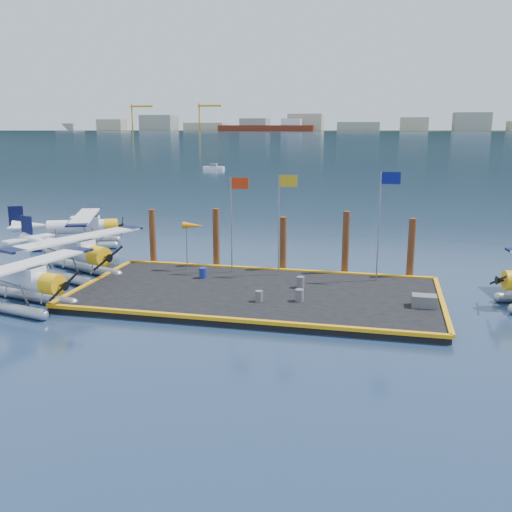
{
  "coord_description": "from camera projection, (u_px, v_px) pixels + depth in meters",
  "views": [
    {
      "loc": [
        6.78,
        -30.09,
        9.54
      ],
      "look_at": [
        -0.52,
        2.0,
        1.95
      ],
      "focal_mm": 40.0,
      "sensor_mm": 36.0,
      "label": 1
    }
  ],
  "objects": [
    {
      "name": "ground",
      "position": [
        257.0,
        298.0,
        32.2
      ],
      "size": [
        4000.0,
        4000.0,
        0.0
      ],
      "primitive_type": "plane",
      "color": "navy",
      "rests_on": "ground"
    },
    {
      "name": "drum_3",
      "position": [
        259.0,
        296.0,
        30.17
      ],
      "size": [
        0.41,
        0.41,
        0.58
      ],
      "primitive_type": "cylinder",
      "color": "#58585D",
      "rests_on": "dock"
    },
    {
      "name": "crate",
      "position": [
        424.0,
        301.0,
        29.28
      ],
      "size": [
        1.24,
        0.82,
        0.62
      ],
      "primitive_type": "cube",
      "color": "#58585D",
      "rests_on": "dock"
    },
    {
      "name": "seaplane_a",
      "position": [
        20.0,
        282.0,
        30.17
      ],
      "size": [
        8.47,
        9.19,
        3.25
      ],
      "rotation": [
        0.0,
        0.0,
        -1.8
      ],
      "color": "#9B9FA9",
      "rests_on": "ground"
    },
    {
      "name": "flagpole_red",
      "position": [
        235.0,
        210.0,
        35.32
      ],
      "size": [
        1.14,
        0.08,
        6.0
      ],
      "color": "gray",
      "rests_on": "dock"
    },
    {
      "name": "piling_2",
      "position": [
        283.0,
        246.0,
        36.8
      ],
      "size": [
        0.44,
        0.44,
        3.8
      ],
      "primitive_type": "cylinder",
      "color": "#452713",
      "rests_on": "ground"
    },
    {
      "name": "drum_0",
      "position": [
        203.0,
        273.0,
        34.8
      ],
      "size": [
        0.45,
        0.45,
        0.63
      ],
      "primitive_type": "cylinder",
      "color": "navy",
      "rests_on": "dock"
    },
    {
      "name": "piling_3",
      "position": [
        346.0,
        245.0,
        35.88
      ],
      "size": [
        0.44,
        0.44,
        4.3
      ],
      "primitive_type": "cylinder",
      "color": "#452713",
      "rests_on": "ground"
    },
    {
      "name": "far_backdrop",
      "position": [
        472.0,
        125.0,
        1629.1
      ],
      "size": [
        3050.0,
        2050.0,
        810.0
      ],
      "color": "black",
      "rests_on": "ground"
    },
    {
      "name": "flagpole_yellow",
      "position": [
        282.0,
        210.0,
        34.65
      ],
      "size": [
        1.14,
        0.08,
        6.2
      ],
      "color": "gray",
      "rests_on": "dock"
    },
    {
      "name": "seaplane_c",
      "position": [
        81.0,
        229.0,
        45.3
      ],
      "size": [
        8.86,
        9.37,
        3.39
      ],
      "rotation": [
        0.0,
        0.0,
        -1.19
      ],
      "color": "#9B9FA9",
      "rests_on": "ground"
    },
    {
      "name": "flagpole_blue",
      "position": [
        383.0,
        210.0,
        33.31
      ],
      "size": [
        1.14,
        0.08,
        6.5
      ],
      "color": "gray",
      "rests_on": "dock"
    },
    {
      "name": "piling_1",
      "position": [
        216.0,
        240.0,
        37.73
      ],
      "size": [
        0.44,
        0.44,
        4.2
      ],
      "primitive_type": "cylinder",
      "color": "#452713",
      "rests_on": "ground"
    },
    {
      "name": "windsock",
      "position": [
        193.0,
        227.0,
        36.18
      ],
      "size": [
        1.4,
        0.44,
        3.12
      ],
      "color": "gray",
      "rests_on": "dock"
    },
    {
      "name": "piling_4",
      "position": [
        411.0,
        250.0,
        35.05
      ],
      "size": [
        0.44,
        0.44,
        4.0
      ],
      "primitive_type": "cylinder",
      "color": "#452713",
      "rests_on": "ground"
    },
    {
      "name": "dock_bumpers",
      "position": [
        257.0,
        289.0,
        32.09
      ],
      "size": [
        20.25,
        10.25,
        0.18
      ],
      "primitive_type": null,
      "color": "#EFA10E",
      "rests_on": "dock"
    },
    {
      "name": "drum_2",
      "position": [
        300.0,
        282.0,
        32.75
      ],
      "size": [
        0.45,
        0.45,
        0.64
      ],
      "primitive_type": "cylinder",
      "color": "#58585D",
      "rests_on": "dock"
    },
    {
      "name": "drum_1",
      "position": [
        300.0,
        295.0,
        30.21
      ],
      "size": [
        0.46,
        0.46,
        0.65
      ],
      "primitive_type": "cylinder",
      "color": "#58585D",
      "rests_on": "dock"
    },
    {
      "name": "dock",
      "position": [
        257.0,
        294.0,
        32.16
      ],
      "size": [
        20.0,
        10.0,
        0.4
      ],
      "primitive_type": "cube",
      "color": "black",
      "rests_on": "ground"
    },
    {
      "name": "seaplane_b",
      "position": [
        74.0,
        254.0,
        36.32
      ],
      "size": [
        9.14,
        9.63,
        3.51
      ],
      "rotation": [
        0.0,
        0.0,
        -1.97
      ],
      "color": "#9B9FA9",
      "rests_on": "ground"
    },
    {
      "name": "piling_0",
      "position": [
        153.0,
        239.0,
        38.72
      ],
      "size": [
        0.44,
        0.44,
        4.0
      ],
      "primitive_type": "cylinder",
      "color": "#452713",
      "rests_on": "ground"
    }
  ]
}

